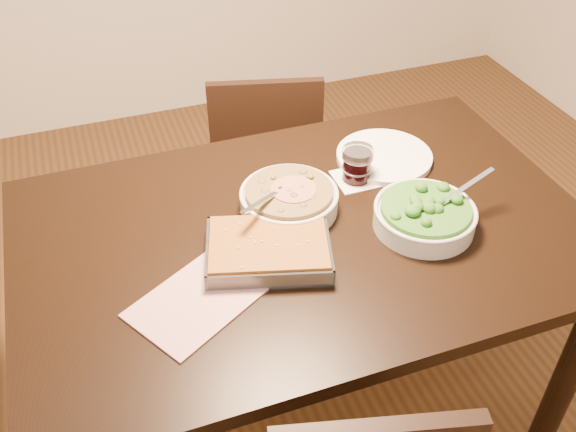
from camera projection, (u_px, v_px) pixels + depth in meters
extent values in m
plane|color=#432A13|center=(301.00, 406.00, 2.05)|extent=(4.00, 4.00, 0.00)
cube|color=black|center=(305.00, 234.00, 1.59)|extent=(1.40, 0.90, 0.04)
cube|color=black|center=(305.00, 255.00, 1.63)|extent=(1.26, 0.76, 0.08)
cylinder|color=black|center=(568.00, 374.00, 1.72)|extent=(0.07, 0.07, 0.71)
cylinder|color=black|center=(67.00, 298.00, 1.93)|extent=(0.07, 0.07, 0.71)
cylinder|color=black|center=(430.00, 210.00, 2.25)|extent=(0.07, 0.07, 0.71)
cube|color=#AB304D|center=(195.00, 302.00, 1.38)|extent=(0.32, 0.30, 0.01)
cube|color=white|center=(356.00, 179.00, 1.73)|extent=(0.11, 0.11, 0.00)
cylinder|color=silver|center=(289.00, 202.00, 1.61)|extent=(0.25, 0.25, 0.05)
torus|color=silver|center=(289.00, 193.00, 1.60)|extent=(0.25, 0.25, 0.01)
cylinder|color=#33230D|center=(289.00, 192.00, 1.59)|extent=(0.22, 0.22, 0.02)
cube|color=silver|center=(274.00, 204.00, 1.53)|extent=(0.13, 0.11, 0.05)
cylinder|color=maroon|center=(294.00, 189.00, 1.59)|extent=(0.11, 0.11, 0.00)
cylinder|color=silver|center=(424.00, 218.00, 1.56)|extent=(0.25, 0.25, 0.05)
torus|color=silver|center=(426.00, 210.00, 1.54)|extent=(0.25, 0.25, 0.01)
cylinder|color=#164A11|center=(426.00, 208.00, 1.54)|extent=(0.22, 0.22, 0.02)
cube|color=silver|center=(452.00, 194.00, 1.56)|extent=(0.16, 0.04, 0.05)
cube|color=silver|center=(269.00, 257.00, 1.49)|extent=(0.33, 0.28, 0.01)
cube|color=#5D360D|center=(268.00, 248.00, 1.47)|extent=(0.31, 0.26, 0.05)
cube|color=silver|center=(267.00, 221.00, 1.55)|extent=(0.28, 0.08, 0.04)
cube|color=silver|center=(270.00, 281.00, 1.40)|extent=(0.28, 0.08, 0.04)
cube|color=silver|center=(329.00, 247.00, 1.48)|extent=(0.06, 0.20, 0.04)
cube|color=silver|center=(208.00, 252.00, 1.47)|extent=(0.06, 0.20, 0.04)
cylinder|color=black|center=(357.00, 168.00, 1.71)|extent=(0.07, 0.07, 0.07)
cylinder|color=silver|center=(358.00, 153.00, 1.68)|extent=(0.08, 0.08, 0.02)
cylinder|color=white|center=(384.00, 157.00, 1.80)|extent=(0.27, 0.27, 0.02)
cube|color=black|center=(265.00, 160.00, 2.44)|extent=(0.46, 0.46, 0.04)
cylinder|color=black|center=(301.00, 177.00, 2.70)|extent=(0.03, 0.03, 0.37)
cylinder|color=black|center=(310.00, 226.00, 2.45)|extent=(0.03, 0.03, 0.37)
cylinder|color=black|center=(225.00, 181.00, 2.68)|extent=(0.03, 0.03, 0.37)
cylinder|color=black|center=(227.00, 231.00, 2.43)|extent=(0.03, 0.03, 0.37)
cube|color=black|center=(266.00, 136.00, 2.17)|extent=(0.38, 0.13, 0.41)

